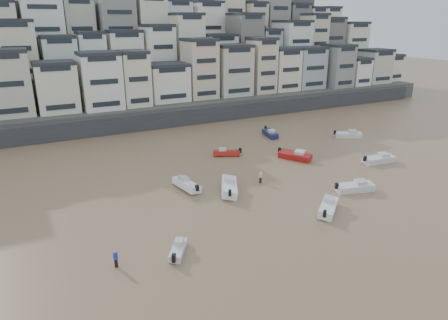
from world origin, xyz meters
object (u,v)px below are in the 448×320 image
boat_j (178,248)px  boat_c (229,186)px  person_pink (261,177)px  boat_d (379,158)px  boat_e (295,155)px  boat_b (355,186)px  boat_a (328,206)px  boat_h (226,152)px  boat_f (187,183)px  boat_g (348,134)px  person_blue (116,259)px  boat_i (270,132)px

boat_j → boat_c: bearing=-13.7°
person_pink → boat_d: bearing=-4.4°
boat_e → boat_b: bearing=-32.8°
boat_a → boat_h: size_ratio=1.17×
boat_a → person_pink: (-2.31, 11.33, 0.09)m
boat_b → boat_d: size_ratio=0.97×
boat_d → boat_f: size_ratio=1.05×
boat_b → boat_g: (17.88, 19.90, -0.02)m
boat_b → boat_c: size_ratio=0.86×
person_blue → boat_a: bearing=-0.7°
boat_e → person_blue: size_ratio=3.40×
boat_i → person_blue: size_ratio=3.20×
boat_c → boat_e: (15.74, 6.64, -0.09)m
boat_a → person_pink: size_ratio=3.29×
boat_a → boat_c: 13.08m
boat_a → boat_j: (-19.07, -0.21, -0.23)m
boat_h → boat_b: bearing=135.8°
boat_g → boat_j: size_ratio=1.37×
boat_a → person_blue: bearing=139.1°
boat_h → person_blue: 33.80m
boat_a → boat_c: bearing=85.8°
boat_c → boat_i: size_ratio=1.18×
boat_b → boat_d: 13.40m
boat_a → boat_g: bearing=2.2°
boat_f → boat_g: boat_f is taller
boat_f → person_pink: (10.00, -2.82, 0.11)m
boat_f → person_pink: bearing=-115.3°
boat_c → boat_i: bearing=-18.2°
boat_j → person_blue: person_blue is taller
boat_f → boat_i: 29.44m
person_blue → boat_h: bearing=44.8°
boat_a → boat_g: boat_a is taller
boat_b → boat_e: size_ratio=0.95×
boat_e → person_blue: person_blue is taller
boat_g → person_blue: person_blue is taller
boat_f → person_blue: (-12.67, -13.85, 0.11)m
boat_h → boat_d: bearing=168.5°
boat_h → boat_i: 14.62m
boat_f → boat_j: 15.87m
boat_d → boat_h: bearing=151.5°
boat_e → boat_g: (17.11, 5.77, -0.05)m
boat_a → boat_c: boat_c is taller
boat_i → boat_j: 43.84m
boat_c → boat_b: bearing=-90.2°
boat_d → boat_j: bearing=-158.0°
boat_c → boat_f: size_ratio=1.19×
boat_b → boat_a: bearing=-142.1°
boat_j → person_pink: person_pink is taller
boat_i → person_blue: (-37.06, -30.36, 0.11)m
boat_g → boat_h: boat_g is taller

